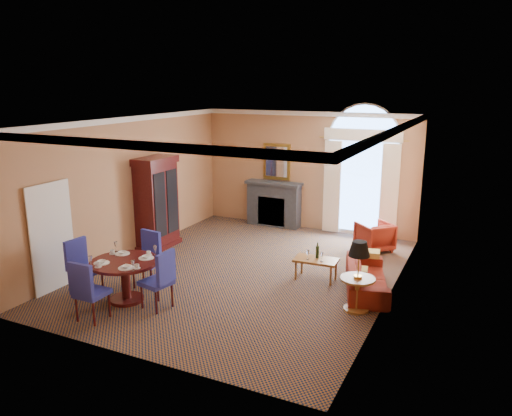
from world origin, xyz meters
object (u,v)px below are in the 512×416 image
at_px(dining_table, 125,271).
at_px(side_table, 358,268).
at_px(sofa, 367,277).
at_px(armchair, 375,236).
at_px(coffee_table, 316,260).
at_px(armoire, 157,204).

xyz_separation_m(dining_table, side_table, (3.95, 1.45, 0.22)).
xyz_separation_m(sofa, armchair, (-0.40, 2.46, 0.07)).
height_order(armchair, side_table, side_table).
xyz_separation_m(sofa, coffee_table, (-1.07, 0.10, 0.14)).
bearing_deg(armoire, sofa, -4.86).
xyz_separation_m(dining_table, coffee_table, (2.83, 2.49, -0.17)).
height_order(armoire, side_table, armoire).
xyz_separation_m(armoire, sofa, (5.27, -0.45, -0.79)).
bearing_deg(side_table, armoire, 165.33).
relative_size(sofa, armchair, 2.51).
xyz_separation_m(dining_table, sofa, (3.90, 2.39, -0.30)).
height_order(dining_table, coffee_table, dining_table).
bearing_deg(armoire, coffee_table, -4.73).
height_order(sofa, armchair, armchair).
bearing_deg(side_table, armchair, 97.52).
height_order(armoire, armchair, armoire).
bearing_deg(armoire, side_table, -14.67).
height_order(sofa, coffee_table, coffee_table).
bearing_deg(armchair, armoire, -24.56).
distance_m(armoire, coffee_table, 4.26).
distance_m(armchair, coffee_table, 2.46).
xyz_separation_m(armoire, side_table, (5.32, -1.39, -0.27)).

